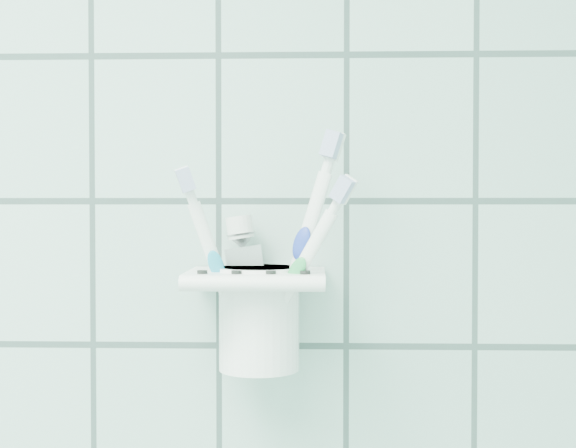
% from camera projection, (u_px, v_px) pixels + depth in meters
% --- Properties ---
extents(holder_bracket, '(0.12, 0.10, 0.04)m').
position_uv_depth(holder_bracket, '(256.00, 280.00, 0.72)').
color(holder_bracket, white).
rests_on(holder_bracket, wall_back).
extents(cup, '(0.08, 0.08, 0.09)m').
position_uv_depth(cup, '(259.00, 314.00, 0.72)').
color(cup, white).
rests_on(cup, holder_bracket).
extents(toothbrush_pink, '(0.06, 0.04, 0.18)m').
position_uv_depth(toothbrush_pink, '(249.00, 258.00, 0.72)').
color(toothbrush_pink, white).
rests_on(toothbrush_pink, cup).
extents(toothbrush_blue, '(0.07, 0.03, 0.21)m').
position_uv_depth(toothbrush_blue, '(269.00, 241.00, 0.71)').
color(toothbrush_blue, white).
rests_on(toothbrush_blue, cup).
extents(toothbrush_orange, '(0.09, 0.05, 0.18)m').
position_uv_depth(toothbrush_orange, '(249.00, 254.00, 0.71)').
color(toothbrush_orange, white).
rests_on(toothbrush_orange, cup).
extents(toothpaste_tube, '(0.05, 0.03, 0.14)m').
position_uv_depth(toothpaste_tube, '(258.00, 275.00, 0.74)').
color(toothpaste_tube, silver).
rests_on(toothpaste_tube, cup).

